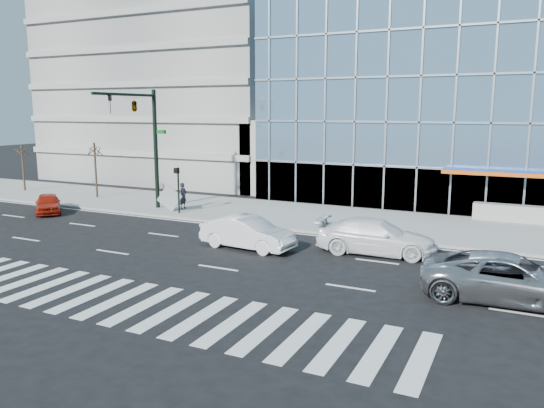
{
  "coord_description": "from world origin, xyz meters",
  "views": [
    {
      "loc": [
        11.83,
        -23.04,
        6.81
      ],
      "look_at": [
        -0.77,
        3.0,
        1.66
      ],
      "focal_mm": 35.0,
      "sensor_mm": 36.0,
      "label": 1
    }
  ],
  "objects_px": {
    "red_sedan": "(48,203)",
    "tilted_panel": "(170,198)",
    "street_tree_near": "(94,150)",
    "silver_suv": "(510,278)",
    "pedestrian": "(183,196)",
    "traffic_signal": "(141,120)",
    "white_suv": "(376,237)",
    "white_sedan": "(248,233)",
    "ped_signal_post": "(178,183)",
    "street_tree_far": "(22,151)"
  },
  "relations": [
    {
      "from": "red_sedan",
      "to": "tilted_panel",
      "type": "xyz_separation_m",
      "value": [
        7.5,
        3.33,
        0.4
      ]
    },
    {
      "from": "street_tree_near",
      "to": "tilted_panel",
      "type": "xyz_separation_m",
      "value": [
        8.67,
        -2.37,
        -2.72
      ]
    },
    {
      "from": "silver_suv",
      "to": "pedestrian",
      "type": "distance_m",
      "value": 22.68
    },
    {
      "from": "traffic_signal",
      "to": "pedestrian",
      "type": "xyz_separation_m",
      "value": [
        1.89,
        1.78,
        -5.12
      ]
    },
    {
      "from": "white_suv",
      "to": "tilted_panel",
      "type": "xyz_separation_m",
      "value": [
        -14.91,
        3.78,
        0.23
      ]
    },
    {
      "from": "white_sedan",
      "to": "tilted_panel",
      "type": "bearing_deg",
      "value": 63.12
    },
    {
      "from": "street_tree_near",
      "to": "white_sedan",
      "type": "relative_size",
      "value": 0.87
    },
    {
      "from": "silver_suv",
      "to": "tilted_panel",
      "type": "height_order",
      "value": "tilted_panel"
    },
    {
      "from": "street_tree_near",
      "to": "pedestrian",
      "type": "xyz_separation_m",
      "value": [
        8.89,
        -1.15,
        -2.73
      ]
    },
    {
      "from": "traffic_signal",
      "to": "tilted_panel",
      "type": "height_order",
      "value": "traffic_signal"
    },
    {
      "from": "ped_signal_post",
      "to": "pedestrian",
      "type": "xyz_separation_m",
      "value": [
        -0.61,
        1.41,
        -1.1
      ]
    },
    {
      "from": "silver_suv",
      "to": "white_suv",
      "type": "bearing_deg",
      "value": 51.63
    },
    {
      "from": "ped_signal_post",
      "to": "pedestrian",
      "type": "distance_m",
      "value": 1.89
    },
    {
      "from": "traffic_signal",
      "to": "red_sedan",
      "type": "distance_m",
      "value": 8.49
    },
    {
      "from": "pedestrian",
      "to": "tilted_panel",
      "type": "relative_size",
      "value": 1.38
    },
    {
      "from": "white_suv",
      "to": "pedestrian",
      "type": "xyz_separation_m",
      "value": [
        -14.69,
        5.0,
        0.22
      ]
    },
    {
      "from": "street_tree_near",
      "to": "street_tree_far",
      "type": "height_order",
      "value": "street_tree_near"
    },
    {
      "from": "red_sedan",
      "to": "tilted_panel",
      "type": "height_order",
      "value": "tilted_panel"
    },
    {
      "from": "white_suv",
      "to": "tilted_panel",
      "type": "height_order",
      "value": "tilted_panel"
    },
    {
      "from": "street_tree_far",
      "to": "red_sedan",
      "type": "bearing_deg",
      "value": -31.87
    },
    {
      "from": "street_tree_far",
      "to": "red_sedan",
      "type": "relative_size",
      "value": 1.01
    },
    {
      "from": "ped_signal_post",
      "to": "street_tree_far",
      "type": "relative_size",
      "value": 0.78
    },
    {
      "from": "silver_suv",
      "to": "tilted_panel",
      "type": "bearing_deg",
      "value": 66.03
    },
    {
      "from": "ped_signal_post",
      "to": "pedestrian",
      "type": "height_order",
      "value": "ped_signal_post"
    },
    {
      "from": "ped_signal_post",
      "to": "tilted_panel",
      "type": "bearing_deg",
      "value": 167.52
    },
    {
      "from": "tilted_panel",
      "to": "ped_signal_post",
      "type": "bearing_deg",
      "value": -27.66
    },
    {
      "from": "street_tree_near",
      "to": "red_sedan",
      "type": "xyz_separation_m",
      "value": [
        1.17,
        -5.7,
        -3.13
      ]
    },
    {
      "from": "ped_signal_post",
      "to": "white_sedan",
      "type": "relative_size",
      "value": 0.62
    },
    {
      "from": "traffic_signal",
      "to": "tilted_panel",
      "type": "relative_size",
      "value": 6.15
    },
    {
      "from": "ped_signal_post",
      "to": "white_sedan",
      "type": "xyz_separation_m",
      "value": [
        8.08,
        -5.44,
        -1.34
      ]
    },
    {
      "from": "red_sedan",
      "to": "pedestrian",
      "type": "distance_m",
      "value": 8.97
    },
    {
      "from": "white_sedan",
      "to": "street_tree_near",
      "type": "bearing_deg",
      "value": 70.92
    },
    {
      "from": "street_tree_far",
      "to": "traffic_signal",
      "type": "bearing_deg",
      "value": -11.05
    },
    {
      "from": "silver_suv",
      "to": "pedestrian",
      "type": "bearing_deg",
      "value": 62.95
    },
    {
      "from": "traffic_signal",
      "to": "white_sedan",
      "type": "xyz_separation_m",
      "value": [
        10.58,
        -5.07,
        -5.37
      ]
    },
    {
      "from": "ped_signal_post",
      "to": "white_suv",
      "type": "relative_size",
      "value": 0.53
    },
    {
      "from": "street_tree_far",
      "to": "white_sedan",
      "type": "bearing_deg",
      "value": -17.37
    },
    {
      "from": "traffic_signal",
      "to": "red_sedan",
      "type": "bearing_deg",
      "value": -154.59
    },
    {
      "from": "tilted_panel",
      "to": "street_tree_near",
      "type": "bearing_deg",
      "value": 149.52
    },
    {
      "from": "silver_suv",
      "to": "ped_signal_post",
      "type": "bearing_deg",
      "value": 65.69
    },
    {
      "from": "white_sedan",
      "to": "white_suv",
      "type": "bearing_deg",
      "value": -67.49
    },
    {
      "from": "traffic_signal",
      "to": "street_tree_near",
      "type": "xyz_separation_m",
      "value": [
        -7.0,
        2.93,
        -2.39
      ]
    },
    {
      "from": "street_tree_far",
      "to": "tilted_panel",
      "type": "distance_m",
      "value": 17.0
    },
    {
      "from": "white_suv",
      "to": "ped_signal_post",
      "type": "bearing_deg",
      "value": 70.48
    },
    {
      "from": "traffic_signal",
      "to": "ped_signal_post",
      "type": "distance_m",
      "value": 4.75
    },
    {
      "from": "white_sedan",
      "to": "pedestrian",
      "type": "bearing_deg",
      "value": 57.15
    },
    {
      "from": "street_tree_far",
      "to": "white_suv",
      "type": "relative_size",
      "value": 0.68
    },
    {
      "from": "white_suv",
      "to": "pedestrian",
      "type": "bearing_deg",
      "value": 66.0
    },
    {
      "from": "white_sedan",
      "to": "traffic_signal",
      "type": "bearing_deg",
      "value": 69.78
    },
    {
      "from": "street_tree_near",
      "to": "silver_suv",
      "type": "xyz_separation_m",
      "value": [
        29.58,
        -10.43,
        -2.93
      ]
    }
  ]
}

